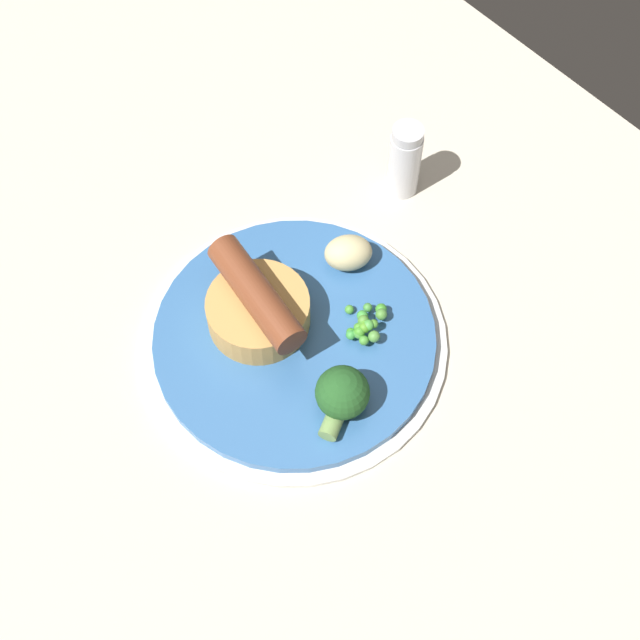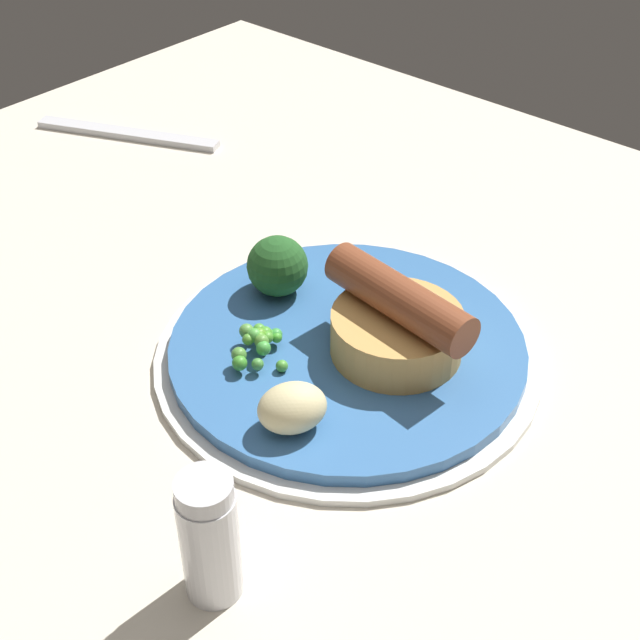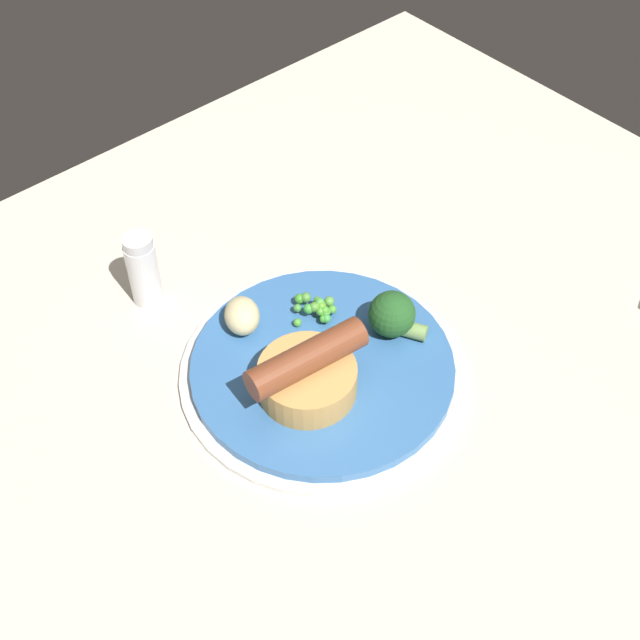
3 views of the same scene
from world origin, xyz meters
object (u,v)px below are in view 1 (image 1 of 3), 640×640
at_px(pea_pile, 366,324).
at_px(salt_shaker, 405,160).
at_px(dinner_plate, 299,336).
at_px(sausage_pudding, 258,307).
at_px(broccoli_floret_near, 342,394).
at_px(potato_chunk_0, 348,253).

xyz_separation_m(pea_pile, salt_shaker, (0.10, -0.13, 0.01)).
distance_m(dinner_plate, sausage_pudding, 0.05).
relative_size(sausage_pudding, broccoli_floret_near, 2.04).
xyz_separation_m(pea_pile, potato_chunk_0, (0.06, -0.03, 0.00)).
bearing_deg(salt_shaker, sausage_pudding, 100.13).
xyz_separation_m(dinner_plate, broccoli_floret_near, (-0.07, 0.02, 0.03)).
bearing_deg(dinner_plate, potato_chunk_0, -71.33).
distance_m(sausage_pudding, salt_shaker, 0.19).
relative_size(dinner_plate, salt_shaker, 3.27).
height_order(dinner_plate, potato_chunk_0, potato_chunk_0).
xyz_separation_m(sausage_pudding, broccoli_floret_near, (-0.10, -0.00, -0.00)).
bearing_deg(broccoli_floret_near, sausage_pudding, 62.21).
xyz_separation_m(dinner_plate, sausage_pudding, (0.03, 0.02, 0.03)).
bearing_deg(dinner_plate, pea_pile, -129.22).
height_order(sausage_pudding, salt_shaker, salt_shaker).
height_order(broccoli_floret_near, salt_shaker, salt_shaker).
relative_size(dinner_plate, sausage_pudding, 2.31).
xyz_separation_m(sausage_pudding, potato_chunk_0, (-0.00, -0.09, -0.01)).
xyz_separation_m(potato_chunk_0, salt_shaker, (0.04, -0.10, 0.01)).
height_order(dinner_plate, broccoli_floret_near, broccoli_floret_near).
bearing_deg(potato_chunk_0, sausage_pudding, 87.80).
xyz_separation_m(sausage_pudding, salt_shaker, (0.03, -0.19, 0.00)).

